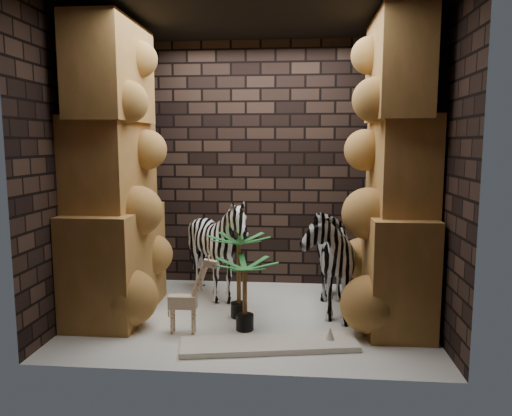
# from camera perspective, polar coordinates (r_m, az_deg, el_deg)

# --- Properties ---
(floor) EXTENTS (3.50, 3.50, 0.00)m
(floor) POSITION_cam_1_polar(r_m,az_deg,el_deg) (5.12, -0.64, -12.60)
(floor) COLOR silver
(floor) RESTS_ON ground
(ceiling) EXTENTS (3.50, 3.50, 0.00)m
(ceiling) POSITION_cam_1_polar(r_m,az_deg,el_deg) (4.96, -0.70, 21.99)
(ceiling) COLOR black
(ceiling) RESTS_ON ground
(wall_back) EXTENTS (3.50, 0.00, 3.50)m
(wall_back) POSITION_cam_1_polar(r_m,az_deg,el_deg) (6.05, 0.52, 5.07)
(wall_back) COLOR black
(wall_back) RESTS_ON ground
(wall_front) EXTENTS (3.50, 0.00, 3.50)m
(wall_front) POSITION_cam_1_polar(r_m,az_deg,el_deg) (3.57, -2.68, 3.28)
(wall_front) COLOR black
(wall_front) RESTS_ON ground
(wall_left) EXTENTS (0.00, 3.00, 3.00)m
(wall_left) POSITION_cam_1_polar(r_m,az_deg,el_deg) (5.28, -19.98, 4.24)
(wall_left) COLOR black
(wall_left) RESTS_ON ground
(wall_right) EXTENTS (0.00, 3.00, 3.00)m
(wall_right) POSITION_cam_1_polar(r_m,az_deg,el_deg) (4.95, 19.97, 4.04)
(wall_right) COLOR black
(wall_right) RESTS_ON ground
(rock_pillar_left) EXTENTS (0.68, 1.30, 3.00)m
(rock_pillar_left) POSITION_cam_1_polar(r_m,az_deg,el_deg) (5.14, -16.43, 4.31)
(rock_pillar_left) COLOR #BB7842
(rock_pillar_left) RESTS_ON floor
(rock_pillar_right) EXTENTS (0.58, 1.25, 3.00)m
(rock_pillar_right) POSITION_cam_1_polar(r_m,az_deg,el_deg) (4.88, 16.22, 4.15)
(rock_pillar_right) COLOR #BB7842
(rock_pillar_right) RESTS_ON floor
(zebra_right) EXTENTS (0.71, 1.20, 1.36)m
(zebra_right) POSITION_cam_1_polar(r_m,az_deg,el_deg) (5.14, 8.01, -4.68)
(zebra_right) COLOR white
(zebra_right) RESTS_ON floor
(zebra_left) EXTENTS (1.10, 1.30, 1.07)m
(zebra_left) POSITION_cam_1_polar(r_m,az_deg,el_deg) (5.51, -4.54, -5.32)
(zebra_left) COLOR white
(zebra_left) RESTS_ON floor
(giraffe_toy) EXTENTS (0.40, 0.14, 0.77)m
(giraffe_toy) POSITION_cam_1_polar(r_m,az_deg,el_deg) (4.64, -8.59, -9.86)
(giraffe_toy) COLOR beige
(giraffe_toy) RESTS_ON floor
(palm_front) EXTENTS (0.36, 0.36, 0.87)m
(palm_front) POSITION_cam_1_polar(r_m,az_deg,el_deg) (4.98, -2.02, -7.95)
(palm_front) COLOR #2A703B
(palm_front) RESTS_ON floor
(palm_back) EXTENTS (0.36, 0.36, 0.69)m
(palm_back) POSITION_cam_1_polar(r_m,az_deg,el_deg) (4.68, -1.33, -10.11)
(palm_back) COLOR #2A703B
(palm_back) RESTS_ON floor
(surfboard) EXTENTS (1.58, 0.65, 0.05)m
(surfboard) POSITION_cam_1_polar(r_m,az_deg,el_deg) (4.41, 1.56, -15.68)
(surfboard) COLOR silver
(surfboard) RESTS_ON floor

